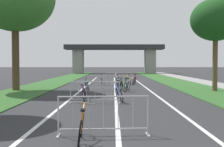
% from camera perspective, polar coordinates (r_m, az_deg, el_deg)
% --- Properties ---
extents(grass_verge_left, '(3.39, 62.05, 0.05)m').
position_cam_1_polar(grass_verge_left, '(29.71, -11.34, -1.65)').
color(grass_verge_left, '#2D5B26').
rests_on(grass_verge_left, ground).
extents(grass_verge_right, '(3.39, 62.05, 0.05)m').
position_cam_1_polar(grass_verge_right, '(29.76, 12.41, -1.66)').
color(grass_verge_right, '#2D5B26').
rests_on(grass_verge_right, ground).
extents(sidewalk_path_right, '(2.26, 62.05, 0.08)m').
position_cam_1_polar(sidewalk_path_right, '(30.47, 17.61, -1.59)').
color(sidewalk_path_right, gray).
rests_on(sidewalk_path_right, ground).
extents(lane_stripe_center, '(0.14, 35.90, 0.01)m').
position_cam_1_polar(lane_stripe_center, '(21.68, 0.62, -3.01)').
color(lane_stripe_center, silver).
rests_on(lane_stripe_center, ground).
extents(lane_stripe_right_lane, '(0.14, 35.90, 0.01)m').
position_cam_1_polar(lane_stripe_right_lane, '(21.83, 7.03, -2.99)').
color(lane_stripe_right_lane, silver).
rests_on(lane_stripe_right_lane, ground).
extents(lane_stripe_left_lane, '(0.14, 35.90, 0.01)m').
position_cam_1_polar(lane_stripe_left_lane, '(21.81, -5.79, -2.99)').
color(lane_stripe_left_lane, silver).
rests_on(lane_stripe_left_lane, ground).
extents(overpass_bridge, '(18.83, 3.73, 5.47)m').
position_cam_1_polar(overpass_bridge, '(54.97, 0.43, 4.09)').
color(overpass_bridge, '#2D2D30').
rests_on(overpass_bridge, ground).
extents(tree_right_maple_mid, '(3.36, 3.36, 6.27)m').
position_cam_1_polar(tree_right_maple_mid, '(20.76, 19.95, 9.95)').
color(tree_right_maple_mid, brown).
rests_on(tree_right_maple_mid, ground).
extents(crowd_barrier_nearest, '(2.43, 0.58, 1.05)m').
position_cam_1_polar(crowd_barrier_nearest, '(7.55, -1.72, -8.46)').
color(crowd_barrier_nearest, '#ADADB2').
rests_on(crowd_barrier_nearest, ground).
extents(crowd_barrier_second, '(2.42, 0.51, 1.05)m').
position_cam_1_polar(crowd_barrier_second, '(13.71, -3.43, -3.75)').
color(crowd_barrier_second, '#ADADB2').
rests_on(crowd_barrier_second, ground).
extents(crowd_barrier_third, '(2.41, 0.46, 1.05)m').
position_cam_1_polar(crowd_barrier_third, '(19.86, -0.86, -1.97)').
color(crowd_barrier_third, '#ADADB2').
rests_on(crowd_barrier_third, ground).
extents(crowd_barrier_fourth, '(2.41, 0.45, 1.05)m').
position_cam_1_polar(crowd_barrier_fourth, '(26.05, 1.41, -1.03)').
color(crowd_barrier_fourth, '#ADADB2').
rests_on(crowd_barrier_fourth, ground).
extents(bicycle_white_0, '(0.68, 1.63, 0.98)m').
position_cam_1_polar(bicycle_white_0, '(20.48, 3.03, -2.28)').
color(bicycle_white_0, black).
rests_on(bicycle_white_0, ground).
extents(bicycle_red_1, '(0.70, 1.71, 0.97)m').
position_cam_1_polar(bicycle_red_1, '(25.54, 4.50, -1.41)').
color(bicycle_red_1, black).
rests_on(bicycle_red_1, ground).
extents(bicycle_purple_2, '(0.55, 1.64, 1.03)m').
position_cam_1_polar(bicycle_purple_2, '(14.18, -5.58, -4.14)').
color(bicycle_purple_2, black).
rests_on(bicycle_purple_2, ground).
extents(bicycle_silver_3, '(0.66, 1.79, 1.00)m').
position_cam_1_polar(bicycle_silver_3, '(26.40, 1.11, -1.27)').
color(bicycle_silver_3, black).
rests_on(bicycle_silver_3, ground).
extents(bicycle_blue_4, '(0.66, 1.65, 0.96)m').
position_cam_1_polar(bicycle_blue_4, '(14.15, 1.39, -4.21)').
color(bicycle_blue_4, black).
rests_on(bicycle_blue_4, ground).
extents(bicycle_black_5, '(0.67, 1.74, 0.98)m').
position_cam_1_polar(bicycle_black_5, '(20.25, 1.38, -2.27)').
color(bicycle_black_5, black).
rests_on(bicycle_black_5, ground).
extents(bicycle_orange_6, '(0.53, 1.59, 0.93)m').
position_cam_1_polar(bicycle_orange_6, '(7.10, -6.15, -10.50)').
color(bicycle_orange_6, black).
rests_on(bicycle_orange_6, ground).
extents(bicycle_teal_7, '(0.53, 1.71, 0.93)m').
position_cam_1_polar(bicycle_teal_7, '(19.43, -4.99, -2.47)').
color(bicycle_teal_7, black).
rests_on(bicycle_teal_7, ground).
extents(bicycle_green_8, '(0.56, 1.62, 0.92)m').
position_cam_1_polar(bicycle_green_8, '(19.40, 2.29, -2.57)').
color(bicycle_green_8, black).
rests_on(bicycle_green_8, ground).
extents(bicycle_yellow_9, '(0.58, 1.70, 0.96)m').
position_cam_1_polar(bicycle_yellow_9, '(26.46, 3.29, -1.31)').
color(bicycle_yellow_9, black).
rests_on(bicycle_yellow_9, ground).
extents(bicycle_white_10, '(0.52, 1.60, 0.89)m').
position_cam_1_polar(bicycle_white_10, '(26.59, -2.06, -1.34)').
color(bicycle_white_10, black).
rests_on(bicycle_white_10, ground).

